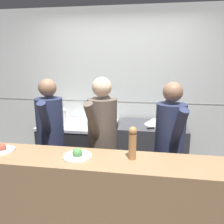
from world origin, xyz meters
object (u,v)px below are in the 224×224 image
at_px(chef_head_cook, 51,136).
at_px(chef_sous, 102,140).
at_px(chef_line, 169,146).
at_px(sauce_pot, 96,117).
at_px(chefs_knife, 157,128).
at_px(plated_dish_main, 2,149).
at_px(oven_range, 80,150).
at_px(mixing_bowl_steel, 154,121).
at_px(pepper_mill, 133,142).
at_px(plated_dish_appetiser, 77,155).
at_px(stock_pot, 58,115).

xyz_separation_m(chef_head_cook, chef_sous, (0.67, -0.09, 0.02)).
bearing_deg(chef_line, chef_head_cook, 161.37).
bearing_deg(chef_line, sauce_pot, 126.73).
bearing_deg(chefs_knife, plated_dish_main, -142.75).
distance_m(sauce_pot, chef_sous, 0.84).
xyz_separation_m(oven_range, sauce_pot, (0.27, 0.02, 0.53)).
bearing_deg(sauce_pot, oven_range, -175.44).
bearing_deg(chef_head_cook, chef_line, -14.04).
bearing_deg(plated_dish_main, mixing_bowl_steel, 42.27).
bearing_deg(chef_line, pepper_mill, -140.91).
bearing_deg(chef_sous, chef_line, 16.18).
distance_m(chefs_knife, pepper_mill, 1.18).
height_order(plated_dish_main, pepper_mill, pepper_mill).
relative_size(chefs_knife, pepper_mill, 1.12).
bearing_deg(plated_dish_appetiser, chefs_knife, 57.12).
height_order(plated_dish_main, chef_head_cook, chef_head_cook).
bearing_deg(chef_sous, stock_pot, 152.12).
xyz_separation_m(chef_sous, chef_line, (0.75, 0.02, -0.02)).
distance_m(mixing_bowl_steel, chef_sous, 1.01).
height_order(stock_pot, pepper_mill, pepper_mill).
bearing_deg(chefs_knife, chef_line, -79.06).
bearing_deg(chef_sous, mixing_bowl_steel, 67.97).
relative_size(stock_pot, chef_head_cook, 0.16).
relative_size(stock_pot, chefs_knife, 0.74).
xyz_separation_m(chefs_knife, plated_dish_main, (-1.52, -1.15, 0.07)).
xyz_separation_m(plated_dish_main, chef_sous, (0.88, 0.54, -0.06)).
distance_m(oven_range, pepper_mill, 1.71).
height_order(sauce_pot, chefs_knife, sauce_pot).
bearing_deg(plated_dish_main, chefs_knife, 37.25).
distance_m(plated_dish_appetiser, pepper_mill, 0.51).
distance_m(oven_range, chef_sous, 1.05).
relative_size(plated_dish_main, plated_dish_appetiser, 0.89).
distance_m(chefs_knife, plated_dish_main, 1.91).
relative_size(plated_dish_main, chef_line, 0.15).
distance_m(chefs_knife, chef_head_cook, 1.41).
distance_m(oven_range, chef_head_cook, 0.83).
bearing_deg(plated_dish_main, oven_range, 74.86).
xyz_separation_m(sauce_pot, plated_dish_appetiser, (0.13, -1.36, 0.01)).
height_order(pepper_mill, chef_head_cook, chef_head_cook).
height_order(stock_pot, mixing_bowl_steel, stock_pot).
xyz_separation_m(sauce_pot, mixing_bowl_steel, (0.86, 0.01, -0.02)).
bearing_deg(mixing_bowl_steel, plated_dish_main, -137.73).
bearing_deg(stock_pot, chefs_knife, -7.29).
distance_m(chefs_knife, chef_sous, 0.88).
bearing_deg(pepper_mill, stock_pot, 133.22).
height_order(mixing_bowl_steel, plated_dish_main, plated_dish_main).
distance_m(plated_dish_main, chef_line, 1.73).
xyz_separation_m(plated_dish_main, plated_dish_appetiser, (0.76, -0.02, 0.00)).
height_order(plated_dish_main, chef_line, chef_line).
height_order(chefs_knife, chef_line, chef_line).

